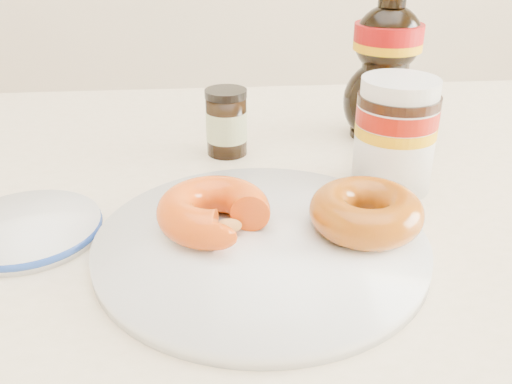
{
  "coord_description": "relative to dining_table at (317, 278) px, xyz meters",
  "views": [
    {
      "loc": [
        -0.11,
        -0.41,
        1.03
      ],
      "look_at": [
        -0.07,
        0.08,
        0.79
      ],
      "focal_mm": 40.0,
      "sensor_mm": 36.0,
      "label": 1
    }
  ],
  "objects": [
    {
      "name": "blue_rim_saucer",
      "position": [
        -0.29,
        -0.02,
        0.09
      ],
      "size": [
        0.14,
        0.14,
        0.01
      ],
      "color": "white",
      "rests_on": "dining_table"
    },
    {
      "name": "dining_table",
      "position": [
        0.0,
        0.0,
        0.0
      ],
      "size": [
        1.4,
        0.9,
        0.75
      ],
      "color": "#FFE4C2",
      "rests_on": "ground"
    },
    {
      "name": "donut_whole",
      "position": [
        0.03,
        -0.06,
        0.12
      ],
      "size": [
        0.11,
        0.11,
        0.04
      ],
      "primitive_type": "torus",
      "rotation": [
        0.0,
        0.0,
        -0.08
      ],
      "color": "#9F400A",
      "rests_on": "plate"
    },
    {
      "name": "syrup_bottle",
      "position": [
        0.12,
        0.21,
        0.18
      ],
      "size": [
        0.12,
        0.11,
        0.2
      ],
      "primitive_type": null,
      "rotation": [
        0.0,
        0.0,
        -0.21
      ],
      "color": "black",
      "rests_on": "dining_table"
    },
    {
      "name": "dark_jar",
      "position": [
        -0.09,
        0.16,
        0.12
      ],
      "size": [
        0.05,
        0.05,
        0.08
      ],
      "rotation": [
        0.0,
        0.0,
        -0.37
      ],
      "color": "black",
      "rests_on": "dining_table"
    },
    {
      "name": "plate",
      "position": [
        -0.07,
        -0.07,
        0.09
      ],
      "size": [
        0.3,
        0.3,
        0.01
      ],
      "color": "white",
      "rests_on": "dining_table"
    },
    {
      "name": "nutella_jar",
      "position": [
        0.09,
        0.05,
        0.15
      ],
      "size": [
        0.09,
        0.09,
        0.12
      ],
      "rotation": [
        0.0,
        0.0,
        0.41
      ],
      "color": "white",
      "rests_on": "dining_table"
    },
    {
      "name": "donut_bitten",
      "position": [
        -0.11,
        -0.05,
        0.12
      ],
      "size": [
        0.12,
        0.12,
        0.04
      ],
      "primitive_type": "torus",
      "rotation": [
        0.0,
        0.0,
        -0.18
      ],
      "color": "#F8500E",
      "rests_on": "plate"
    }
  ]
}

